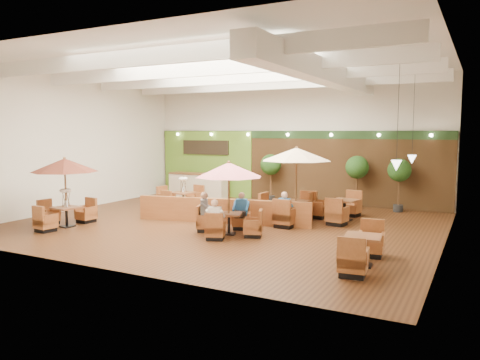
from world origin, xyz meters
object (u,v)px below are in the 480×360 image
Objects in this scene: service_counter at (198,185)px; table_2 at (294,168)px; booth_divider at (222,211)px; diner_2 at (206,208)px; table_0 at (64,177)px; diner_1 at (241,207)px; table_3 at (179,198)px; topiary_1 at (357,169)px; diner_0 at (215,215)px; table_1 at (229,184)px; diner_4 at (285,206)px; topiary_2 at (399,172)px; table_5 at (337,210)px; table_4 at (363,251)px; diner_3 at (285,206)px; topiary_0 at (271,167)px.

table_2 reaches higher than service_counter.
diner_2 is (0.20, -1.40, 0.33)m from booth_divider.
diner_1 is at bearing 29.30° from table_0.
table_3 is 7.48m from topiary_1.
table_3 is 3.22× the size of diner_0.
table_1 is at bearing 74.33° from diner_0.
table_0 is 7.45m from diner_4.
diner_2 is (-4.86, -6.69, -0.82)m from topiary_2.
table_2 is 2.30m from table_5.
table_1 is at bearing -120.99° from topiary_2.
diner_0 is (-4.02, -7.53, -0.84)m from topiary_2.
table_4 is 4.69m from diner_3.
topiary_1 reaches higher than diner_1.
diner_4 is at bearing -156.57° from diner_1.
table_4 is 0.96× the size of table_5.
diner_2 is (4.46, -6.49, 0.18)m from service_counter.
diner_4 is at bearing -119.97° from topiary_2.
table_1 is 4.91m from table_4.
table_1 is 1.17m from diner_2.
diner_3 is (1.17, 1.75, -0.85)m from table_1.
table_0 is at bearing -143.33° from table_2.
table_0 is 0.89× the size of table_5.
topiary_0 reaches higher than table_4.
diner_1 is 1.05× the size of diner_4.
diner_0 is 1.01× the size of diner_3.
diner_3 is 1.04× the size of diner_4.
topiary_0 is (-3.86, 2.79, 1.26)m from table_5.
service_counter is at bearing 119.00° from table_3.
table_1 reaches higher than table_4.
diner_4 is (-3.33, 3.28, 0.37)m from table_4.
table_3 is (1.08, -3.17, -0.14)m from service_counter.
topiary_1 is at bearing 75.98° from table_2.
diner_0 is at bearing 75.43° from diner_1.
table_0 reaches higher than table_1.
table_0 reaches higher than table_4.
topiary_1 is at bearing 180.00° from topiary_2.
service_counter is at bearing 118.56° from booth_divider.
topiary_1 reaches higher than booth_divider.
service_counter is 3.97× the size of diner_3.
booth_divider is 7.42m from topiary_2.
topiary_2 reaches higher than booth_divider.
table_5 is (2.32, 3.90, -1.23)m from table_1.
diner_3 reaches higher than booth_divider.
topiary_2 reaches higher than diner_3.
table_5 is 3.50× the size of diner_3.
table_2 is at bearing 3.97° from table_3.
topiary_2 is at bearing -139.05° from diner_1.
table_2 is at bearing -56.17° from topiary_0.
table_5 is 1.20× the size of topiary_1.
diner_1 is 0.92× the size of diner_2.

